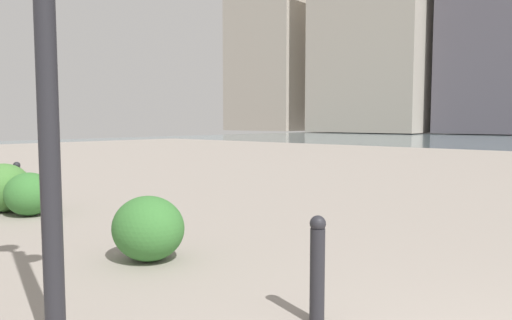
{
  "coord_description": "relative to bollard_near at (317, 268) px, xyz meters",
  "views": [
    {
      "loc": [
        0.26,
        2.53,
        1.62
      ],
      "look_at": [
        8.21,
        -6.46,
        0.64
      ],
      "focal_mm": 33.31,
      "sensor_mm": 36.0,
      "label": 1
    }
  ],
  "objects": [
    {
      "name": "building_annex",
      "position": [
        32.62,
        -63.12,
        12.97
      ],
      "size": [
        17.28,
        11.31,
        26.86
      ],
      "color": "#B2A899",
      "rests_on": "ground"
    },
    {
      "name": "building_highrise",
      "position": [
        52.69,
        -65.46,
        14.81
      ],
      "size": [
        14.53,
        14.82,
        32.59
      ],
      "color": "#B2A899",
      "rests_on": "ground"
    },
    {
      "name": "bollard_near",
      "position": [
        0.0,
        0.0,
        0.0
      ],
      "size": [
        0.13,
        0.13,
        0.88
      ],
      "color": "#232328",
      "rests_on": "ground"
    },
    {
      "name": "bollard_mid",
      "position": [
        7.08,
        -0.53,
        -0.0
      ],
      "size": [
        0.13,
        0.13,
        0.87
      ],
      "color": "#232328",
      "rests_on": "ground"
    },
    {
      "name": "shrub_low",
      "position": [
        6.21,
        -0.38,
        -0.09
      ],
      "size": [
        0.88,
        0.79,
        0.75
      ],
      "color": "#387533",
      "rests_on": "ground"
    },
    {
      "name": "shrub_round",
      "position": [
        6.91,
        -0.23,
        -0.02
      ],
      "size": [
        1.02,
        0.92,
        0.87
      ],
      "color": "#477F38",
      "rests_on": "ground"
    },
    {
      "name": "shrub_wide",
      "position": [
        2.47,
        -0.15,
        -0.08
      ],
      "size": [
        0.89,
        0.8,
        0.76
      ],
      "color": "#387533",
      "rests_on": "ground"
    }
  ]
}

